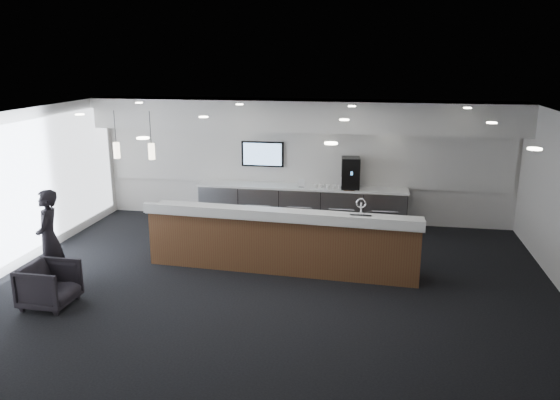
% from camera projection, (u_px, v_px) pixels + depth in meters
% --- Properties ---
extents(ground, '(10.00, 10.00, 0.00)m').
position_uv_depth(ground, '(273.00, 283.00, 9.89)').
color(ground, black).
rests_on(ground, ground).
extents(ceiling, '(10.00, 8.00, 0.02)m').
position_uv_depth(ceiling, '(272.00, 116.00, 9.12)').
color(ceiling, black).
rests_on(ceiling, back_wall).
extents(back_wall, '(10.00, 0.02, 3.00)m').
position_uv_depth(back_wall, '(304.00, 161.00, 13.31)').
color(back_wall, silver).
rests_on(back_wall, ground).
extents(left_wall, '(0.02, 8.00, 3.00)m').
position_uv_depth(left_wall, '(14.00, 191.00, 10.35)').
color(left_wall, silver).
rests_on(left_wall, ground).
extents(soffit_bulkhead, '(10.00, 0.90, 0.70)m').
position_uv_depth(soffit_bulkhead, '(301.00, 115.00, 12.58)').
color(soffit_bulkhead, silver).
rests_on(soffit_bulkhead, back_wall).
extents(alcove_panel, '(9.80, 0.06, 1.40)m').
position_uv_depth(alcove_panel, '(303.00, 157.00, 13.25)').
color(alcove_panel, silver).
rests_on(alcove_panel, back_wall).
extents(window_blinds_wall, '(0.04, 7.36, 2.55)m').
position_uv_depth(window_blinds_wall, '(16.00, 191.00, 10.34)').
color(window_blinds_wall, '#CEE3F7').
rests_on(window_blinds_wall, left_wall).
extents(back_credenza, '(5.06, 0.66, 0.95)m').
position_uv_depth(back_credenza, '(301.00, 205.00, 13.23)').
color(back_credenza, gray).
rests_on(back_credenza, ground).
extents(wall_tv, '(1.05, 0.08, 0.62)m').
position_uv_depth(wall_tv, '(263.00, 154.00, 13.35)').
color(wall_tv, black).
rests_on(wall_tv, back_wall).
extents(pendant_left, '(0.12, 0.12, 0.30)m').
position_uv_depth(pendant_left, '(158.00, 149.00, 10.48)').
color(pendant_left, '#FFEEC6').
rests_on(pendant_left, ceiling).
extents(pendant_right, '(0.12, 0.12, 0.30)m').
position_uv_depth(pendant_right, '(124.00, 148.00, 10.60)').
color(pendant_right, '#FFEEC6').
rests_on(pendant_right, ceiling).
extents(ceiling_can_lights, '(7.00, 5.00, 0.02)m').
position_uv_depth(ceiling_can_lights, '(272.00, 118.00, 9.12)').
color(ceiling_can_lights, white).
rests_on(ceiling_can_lights, ceiling).
extents(service_counter, '(5.26, 1.15, 1.49)m').
position_uv_depth(service_counter, '(282.00, 240.00, 10.39)').
color(service_counter, '#59321D').
rests_on(service_counter, ground).
extents(coffee_machine, '(0.46, 0.57, 0.73)m').
position_uv_depth(coffee_machine, '(350.00, 173.00, 12.80)').
color(coffee_machine, black).
rests_on(coffee_machine, back_credenza).
extents(info_sign_left, '(0.15, 0.03, 0.20)m').
position_uv_depth(info_sign_left, '(301.00, 183.00, 12.96)').
color(info_sign_left, silver).
rests_on(info_sign_left, back_credenza).
extents(info_sign_right, '(0.20, 0.06, 0.27)m').
position_uv_depth(info_sign_right, '(345.00, 183.00, 12.83)').
color(info_sign_right, silver).
rests_on(info_sign_right, back_credenza).
extents(armchair, '(0.81, 0.79, 0.73)m').
position_uv_depth(armchair, '(49.00, 285.00, 8.90)').
color(armchair, black).
rests_on(armchair, ground).
extents(lounge_guest, '(0.60, 0.74, 1.75)m').
position_uv_depth(lounge_guest, '(49.00, 238.00, 9.61)').
color(lounge_guest, black).
rests_on(lounge_guest, ground).
extents(cup_0, '(0.10, 0.10, 0.09)m').
position_uv_depth(cup_0, '(358.00, 188.00, 12.75)').
color(cup_0, white).
rests_on(cup_0, back_credenza).
extents(cup_1, '(0.14, 0.14, 0.09)m').
position_uv_depth(cup_1, '(352.00, 187.00, 12.77)').
color(cup_1, white).
rests_on(cup_1, back_credenza).
extents(cup_2, '(0.12, 0.12, 0.09)m').
position_uv_depth(cup_2, '(346.00, 187.00, 12.80)').
color(cup_2, white).
rests_on(cup_2, back_credenza).
extents(cup_3, '(0.12, 0.12, 0.09)m').
position_uv_depth(cup_3, '(340.00, 187.00, 12.82)').
color(cup_3, white).
rests_on(cup_3, back_credenza).
extents(cup_4, '(0.13, 0.13, 0.09)m').
position_uv_depth(cup_4, '(334.00, 187.00, 12.84)').
color(cup_4, white).
rests_on(cup_4, back_credenza).
extents(cup_5, '(0.10, 0.10, 0.09)m').
position_uv_depth(cup_5, '(328.00, 186.00, 12.87)').
color(cup_5, white).
rests_on(cup_5, back_credenza).
extents(cup_6, '(0.14, 0.14, 0.09)m').
position_uv_depth(cup_6, '(322.00, 186.00, 12.89)').
color(cup_6, white).
rests_on(cup_6, back_credenza).
extents(cup_7, '(0.11, 0.11, 0.09)m').
position_uv_depth(cup_7, '(316.00, 186.00, 12.92)').
color(cup_7, white).
rests_on(cup_7, back_credenza).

